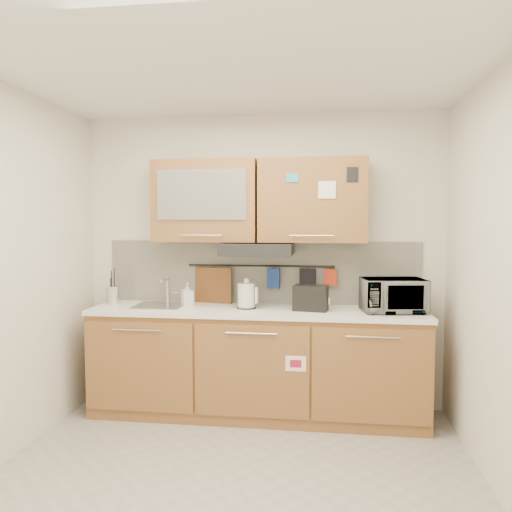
% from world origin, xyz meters
% --- Properties ---
extents(floor, '(3.20, 3.20, 0.00)m').
position_xyz_m(floor, '(0.00, 0.00, 0.00)').
color(floor, '#9E9993').
rests_on(floor, ground).
extents(ceiling, '(3.20, 3.20, 0.00)m').
position_xyz_m(ceiling, '(0.00, 0.00, 2.60)').
color(ceiling, white).
rests_on(ceiling, wall_back).
extents(wall_back, '(3.20, 0.00, 3.20)m').
position_xyz_m(wall_back, '(0.00, 1.50, 1.30)').
color(wall_back, silver).
rests_on(wall_back, ground).
extents(wall_right, '(0.00, 3.00, 3.00)m').
position_xyz_m(wall_right, '(1.60, 0.00, 1.30)').
color(wall_right, silver).
rests_on(wall_right, ground).
extents(base_cabinet, '(2.80, 0.64, 0.88)m').
position_xyz_m(base_cabinet, '(0.00, 1.19, 0.41)').
color(base_cabinet, olive).
rests_on(base_cabinet, floor).
extents(countertop, '(2.82, 0.62, 0.04)m').
position_xyz_m(countertop, '(0.00, 1.19, 0.90)').
color(countertop, white).
rests_on(countertop, base_cabinet).
extents(backsplash, '(2.80, 0.02, 0.56)m').
position_xyz_m(backsplash, '(0.00, 1.49, 1.20)').
color(backsplash, silver).
rests_on(backsplash, countertop).
extents(upper_cabinets, '(1.82, 0.37, 0.70)m').
position_xyz_m(upper_cabinets, '(-0.00, 1.32, 1.83)').
color(upper_cabinets, olive).
rests_on(upper_cabinets, wall_back).
extents(range_hood, '(0.60, 0.46, 0.10)m').
position_xyz_m(range_hood, '(0.00, 1.25, 1.42)').
color(range_hood, black).
rests_on(range_hood, upper_cabinets).
extents(sink, '(0.42, 0.40, 0.26)m').
position_xyz_m(sink, '(-0.85, 1.21, 0.92)').
color(sink, silver).
rests_on(sink, countertop).
extents(utensil_rail, '(1.30, 0.02, 0.02)m').
position_xyz_m(utensil_rail, '(0.00, 1.45, 1.26)').
color(utensil_rail, black).
rests_on(utensil_rail, backsplash).
extents(utensil_crock, '(0.15, 0.15, 0.32)m').
position_xyz_m(utensil_crock, '(-1.30, 1.26, 1.00)').
color(utensil_crock, silver).
rests_on(utensil_crock, countertop).
extents(kettle, '(0.19, 0.18, 0.26)m').
position_xyz_m(kettle, '(-0.09, 1.19, 1.02)').
color(kettle, silver).
rests_on(kettle, countertop).
extents(toaster, '(0.30, 0.21, 0.21)m').
position_xyz_m(toaster, '(0.46, 1.16, 1.03)').
color(toaster, black).
rests_on(toaster, countertop).
extents(microwave, '(0.54, 0.41, 0.27)m').
position_xyz_m(microwave, '(1.12, 1.18, 1.06)').
color(microwave, '#999999').
rests_on(microwave, countertop).
extents(soap_bottle, '(0.13, 0.13, 0.20)m').
position_xyz_m(soap_bottle, '(-0.62, 1.26, 1.02)').
color(soap_bottle, '#999999').
rests_on(soap_bottle, countertop).
extents(cutting_board, '(0.35, 0.10, 0.43)m').
position_xyz_m(cutting_board, '(-0.43, 1.44, 1.02)').
color(cutting_board, brown).
rests_on(cutting_board, utensil_rail).
extents(oven_mitt, '(0.11, 0.04, 0.18)m').
position_xyz_m(oven_mitt, '(0.12, 1.44, 1.15)').
color(oven_mitt, navy).
rests_on(oven_mitt, utensil_rail).
extents(dark_pouch, '(0.15, 0.04, 0.23)m').
position_xyz_m(dark_pouch, '(0.42, 1.44, 1.13)').
color(dark_pouch, black).
rests_on(dark_pouch, utensil_rail).
extents(pot_holder, '(0.12, 0.05, 0.14)m').
position_xyz_m(pot_holder, '(0.62, 1.44, 1.17)').
color(pot_holder, red).
rests_on(pot_holder, utensil_rail).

